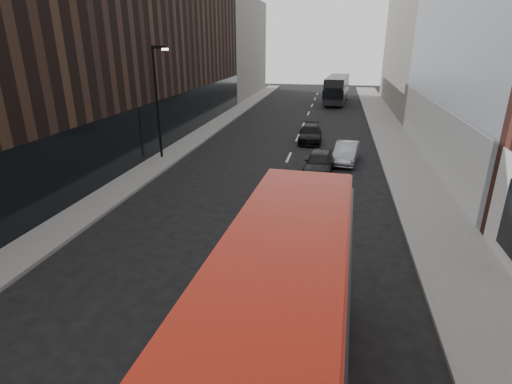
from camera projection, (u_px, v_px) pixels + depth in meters
The scene contains 11 objects.
sidewalk_right at pixel (395, 144), 30.26m from camera, with size 3.00×80.00×0.15m, color slate.
sidewalk_left at pixel (200, 135), 33.09m from camera, with size 2.00×80.00×0.15m, color slate.
building_victorian at pixel (421, 19), 43.60m from camera, with size 6.50×24.00×21.00m.
building_left_mid at pixel (177, 46), 35.87m from camera, with size 5.00×24.00×14.00m, color black.
building_left_far at pixel (236, 48), 56.23m from camera, with size 5.00×20.00×13.00m, color #666059.
street_lamp at pixel (158, 95), 25.26m from camera, with size 1.06×0.22×7.00m.
red_bus at pixel (274, 351), 7.00m from camera, with size 2.78×10.23×4.10m.
grey_bus at pixel (337, 89), 50.26m from camera, with size 3.20×10.36×3.30m.
car_a at pixel (319, 162), 23.55m from camera, with size 1.60×3.99×1.36m, color black.
car_b at pixel (346, 153), 25.77m from camera, with size 1.38×3.95×1.30m, color gray.
car_c at pixel (310, 134), 31.11m from camera, with size 1.75×4.30×1.25m, color black.
Camera 1 is at (2.93, -6.09, 7.37)m, focal length 28.00 mm.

